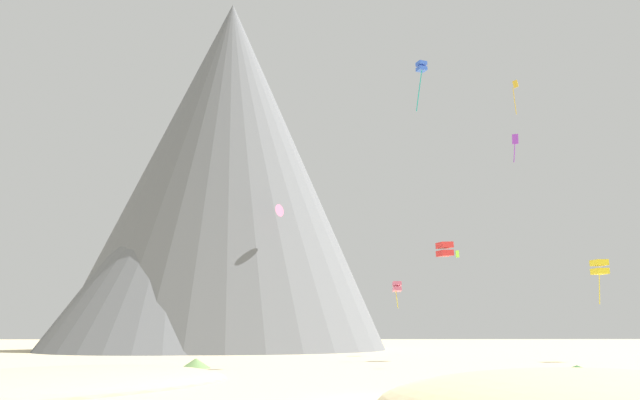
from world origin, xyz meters
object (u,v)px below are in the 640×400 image
at_px(bush_near_right, 71,381).
at_px(kite_red_low, 445,249).
at_px(kite_lime_low, 457,254).
at_px(bush_far_left, 524,381).
at_px(kite_pink_mid, 279,211).
at_px(kite_rainbow_low, 397,287).
at_px(kite_blue_high, 421,68).
at_px(rock_massif, 219,193).
at_px(kite_gold_high, 515,91).
at_px(bush_scatter_east, 577,369).
at_px(kite_yellow_low, 600,267).
at_px(kite_violet_mid, 515,143).
at_px(bush_mid_center, 196,363).

relative_size(bush_near_right, kite_red_low, 0.85).
xyz_separation_m(kite_lime_low, kite_red_low, (-5.90, -17.76, -1.61)).
xyz_separation_m(bush_far_left, kite_pink_mid, (-13.59, 52.15, 18.40)).
bearing_deg(kite_rainbow_low, kite_blue_high, -92.02).
relative_size(rock_massif, kite_gold_high, 15.95).
xyz_separation_m(kite_gold_high, kite_blue_high, (-12.94, -12.28, -2.70)).
bearing_deg(bush_scatter_east, kite_yellow_low, 58.13).
distance_m(bush_far_left, bush_scatter_east, 14.71).
bearing_deg(bush_far_left, bush_near_right, -178.92).
bearing_deg(kite_pink_mid, kite_rainbow_low, 98.87).
bearing_deg(kite_pink_mid, bush_near_right, 30.62).
distance_m(bush_far_left, kite_pink_mid, 56.94).
relative_size(kite_gold_high, kite_yellow_low, 0.92).
bearing_deg(bush_far_left, kite_lime_low, 78.95).
xyz_separation_m(kite_yellow_low, kite_rainbow_low, (-17.54, 15.00, -0.96)).
relative_size(kite_yellow_low, kite_blue_high, 0.94).
xyz_separation_m(kite_lime_low, kite_rainbow_low, (-8.83, -5.38, -4.59)).
height_order(rock_massif, kite_pink_mid, rock_massif).
distance_m(kite_yellow_low, kite_blue_high, 26.48).
bearing_deg(kite_gold_high, kite_red_low, -84.55).
bearing_deg(kite_red_low, kite_violet_mid, 0.64).
distance_m(bush_far_left, kite_rainbow_low, 44.05).
xyz_separation_m(rock_massif, kite_blue_high, (23.25, -49.01, 1.35)).
bearing_deg(kite_violet_mid, rock_massif, 11.61).
distance_m(kite_blue_high, kite_violet_mid, 10.63).
bearing_deg(kite_red_low, kite_yellow_low, 61.17).
bearing_deg(bush_scatter_east, bush_far_left, -123.81).
xyz_separation_m(kite_gold_high, kite_lime_low, (-3.02, 15.99, -16.15)).
xyz_separation_m(bush_scatter_east, bush_near_right, (-30.88, -12.65, 0.18)).
bearing_deg(rock_massif, kite_yellow_low, -44.47).
bearing_deg(kite_yellow_low, kite_rainbow_low, 39.69).
relative_size(bush_far_left, kite_yellow_low, 0.31).
xyz_separation_m(kite_violet_mid, kite_rainbow_low, (-6.83, 23.48, -10.96)).
relative_size(bush_mid_center, kite_pink_mid, 1.37).
bearing_deg(bush_mid_center, kite_rainbow_low, 51.48).
height_order(bush_scatter_east, bush_near_right, bush_near_right).
bearing_deg(kite_yellow_low, kite_violet_mid, 118.60).
relative_size(kite_red_low, kite_blue_high, 0.37).
relative_size(kite_lime_low, kite_violet_mid, 0.38).
height_order(kite_yellow_low, kite_red_low, kite_red_low).
xyz_separation_m(bush_scatter_east, kite_yellow_low, (10.04, 16.15, 8.71)).
height_order(bush_far_left, bush_near_right, bush_near_right).
height_order(kite_red_low, kite_blue_high, kite_blue_high).
bearing_deg(bush_scatter_east, bush_near_right, -157.72).
distance_m(bush_far_left, kite_yellow_low, 34.82).
height_order(kite_gold_high, kite_blue_high, kite_gold_high).
distance_m(kite_lime_low, kite_yellow_low, 22.45).
xyz_separation_m(bush_far_left, bush_near_right, (-22.69, -0.43, 0.12)).
bearing_deg(kite_yellow_low, kite_pink_mid, 43.46).
distance_m(bush_near_right, kite_blue_high, 39.87).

